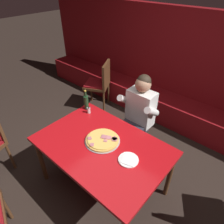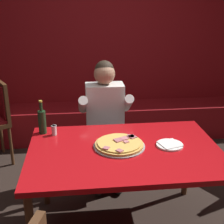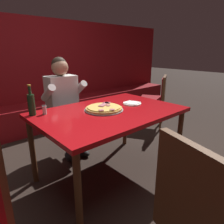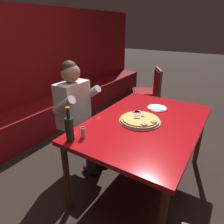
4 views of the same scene
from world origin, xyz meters
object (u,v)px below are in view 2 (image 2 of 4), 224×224
main_dining_table (124,157)px  diner_seated_blue_shirt (106,119)px  pizza (119,144)px  shaker_black_pepper (54,131)px  plate_white_paper (170,145)px  shaker_red_pepper_flakes (54,131)px  beer_bottle (42,121)px

main_dining_table → diner_seated_blue_shirt: 0.79m
main_dining_table → pizza: 0.11m
pizza → diner_seated_blue_shirt: bearing=93.2°
shaker_black_pepper → diner_seated_blue_shirt: bearing=44.2°
shaker_black_pepper → diner_seated_blue_shirt: (0.48, 0.46, -0.09)m
plate_white_paper → shaker_black_pepper: bearing=161.8°
shaker_red_pepper_flakes → beer_bottle: bearing=155.1°
main_dining_table → diner_seated_blue_shirt: (-0.08, 0.78, 0.02)m
main_dining_table → diner_seated_blue_shirt: size_ratio=1.15×
shaker_black_pepper → shaker_red_pepper_flakes: size_ratio=1.00×
shaker_black_pepper → shaker_red_pepper_flakes: same height
plate_white_paper → shaker_black_pepper: size_ratio=2.44×
shaker_black_pepper → shaker_red_pepper_flakes: 0.01m
plate_white_paper → beer_bottle: bearing=160.7°
pizza → plate_white_paper: bearing=-4.2°
shaker_black_pepper → pizza: bearing=-27.7°
plate_white_paper → diner_seated_blue_shirt: 0.88m
shaker_red_pepper_flakes → diner_seated_blue_shirt: bearing=44.1°
pizza → shaker_red_pepper_flakes: size_ratio=4.66×
beer_bottle → shaker_red_pepper_flakes: (0.10, -0.05, -0.07)m
pizza → shaker_red_pepper_flakes: (-0.51, 0.28, 0.02)m
plate_white_paper → main_dining_table: bearing=-177.4°
main_dining_table → shaker_black_pepper: (-0.55, 0.32, 0.11)m
main_dining_table → beer_bottle: beer_bottle is taller
shaker_black_pepper → shaker_red_pepper_flakes: (0.00, 0.01, 0.00)m
pizza → shaker_red_pepper_flakes: bearing=151.5°
plate_white_paper → shaker_red_pepper_flakes: (-0.91, 0.31, 0.03)m
main_dining_table → shaker_black_pepper: shaker_black_pepper is taller
pizza → beer_bottle: 0.70m
shaker_red_pepper_flakes → main_dining_table: bearing=-30.5°
beer_bottle → shaker_black_pepper: size_ratio=3.40×
plate_white_paper → pizza: bearing=175.8°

